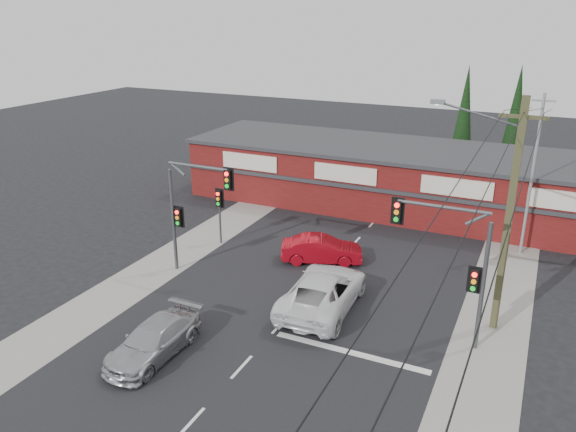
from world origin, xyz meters
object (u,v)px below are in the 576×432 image
at_px(red_sedan, 322,249).
at_px(shop_building, 377,174).
at_px(white_suv, 323,291).
at_px(silver_suv, 154,340).
at_px(utility_pole, 506,210).

distance_m(red_sedan, shop_building, 10.96).
height_order(white_suv, silver_suv, white_suv).
height_order(shop_building, utility_pole, utility_pole).
height_order(silver_suv, red_sedan, red_sedan).
height_order(silver_suv, utility_pole, utility_pole).
bearing_deg(red_sedan, utility_pole, -129.85).
bearing_deg(shop_building, silver_suv, -96.64).
bearing_deg(shop_building, red_sedan, -89.12).
bearing_deg(utility_pole, white_suv, -167.78).
height_order(white_suv, utility_pole, utility_pole).
xyz_separation_m(silver_suv, utility_pole, (11.92, 7.98, 4.71)).
xyz_separation_m(white_suv, silver_suv, (-4.68, -6.41, -0.18)).
bearing_deg(red_sedan, silver_suv, 145.15).
relative_size(white_suv, red_sedan, 1.42).
bearing_deg(white_suv, red_sedan, -70.03).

